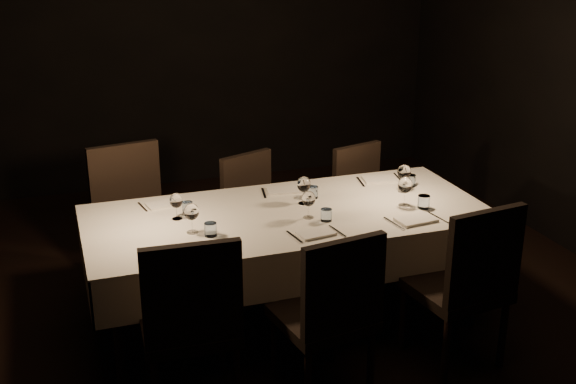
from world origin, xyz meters
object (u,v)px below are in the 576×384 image
object	(u,v)px
dining_table	(288,224)
chair_near_left	(190,318)
chair_far_left	(133,215)
chair_far_right	(364,198)
chair_near_center	(331,309)
chair_far_center	(255,209)
chair_near_right	(466,280)

from	to	relation	value
dining_table	chair_near_left	world-z (taller)	chair_near_left
dining_table	chair_far_left	xyz separation A→B (m)	(-0.88, 0.77, -0.12)
chair_near_left	chair_far_right	bearing A→B (deg)	-135.27
chair_near_center	chair_far_left	world-z (taller)	chair_far_left
chair_near_left	chair_far_center	xyz separation A→B (m)	(0.78, 1.50, -0.06)
chair_near_right	chair_far_right	bearing A→B (deg)	-100.33
chair_far_left	chair_far_right	xyz separation A→B (m)	(1.74, -0.05, -0.07)
chair_near_center	chair_far_right	bearing A→B (deg)	-128.98
chair_near_left	chair_far_center	world-z (taller)	chair_near_left
chair_far_left	chair_far_right	size ratio (longest dim) A/B	1.16
chair_far_left	chair_near_left	bearing A→B (deg)	-96.26
chair_near_right	chair_far_right	size ratio (longest dim) A/B	1.15
chair_far_left	chair_far_right	world-z (taller)	chair_far_left
chair_far_right	chair_near_left	bearing A→B (deg)	-153.79
dining_table	chair_near_left	distance (m)	1.09
chair_near_right	chair_far_left	size ratio (longest dim) A/B	0.99
chair_near_left	chair_far_left	size ratio (longest dim) A/B	0.99
chair_far_center	chair_far_right	world-z (taller)	chair_far_center
dining_table	chair_near_left	bearing A→B (deg)	-136.20
chair_near_center	chair_far_left	xyz separation A→B (m)	(-0.83, 1.63, 0.03)
chair_near_center	chair_far_left	size ratio (longest dim) A/B	0.94
dining_table	chair_near_right	distance (m)	1.15
chair_near_right	chair_far_left	bearing A→B (deg)	-51.56
chair_near_right	chair_far_center	xyz separation A→B (m)	(-0.79, 1.58, -0.06)
chair_far_center	chair_far_right	xyz separation A→B (m)	(0.86, -0.03, -0.00)
dining_table	chair_far_left	world-z (taller)	chair_far_left
dining_table	chair_far_center	size ratio (longest dim) A/B	2.78
chair_near_left	chair_far_right	world-z (taller)	chair_near_left
chair_near_left	chair_far_center	bearing A→B (deg)	-114.67
chair_near_left	chair_near_center	distance (m)	0.74
chair_far_left	chair_far_center	bearing A→B (deg)	-11.12
chair_far_center	chair_near_left	bearing A→B (deg)	-139.35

